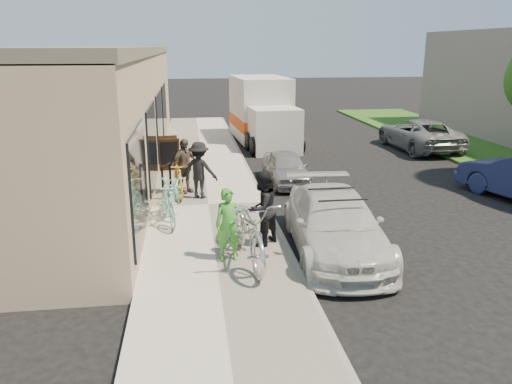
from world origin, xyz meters
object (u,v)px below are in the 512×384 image
sedan_silver (286,168)px  far_car_gray (419,134)px  sedan_white (335,224)px  bystander_b (184,166)px  tandem_bike (249,229)px  cruiser_bike_a (168,202)px  bystander_a (199,170)px  sandwich_board (169,153)px  bike_rack (166,177)px  cruiser_bike_c (178,179)px  man_standing (262,208)px  woman_rider (229,225)px  cruiser_bike_b (175,190)px  moving_truck (262,114)px

sedan_silver → far_car_gray: 8.10m
sedan_white → bystander_b: size_ratio=2.86×
tandem_bike → cruiser_bike_a: tandem_bike is taller
bystander_a → tandem_bike: bearing=121.7°
sandwich_board → bystander_a: size_ratio=0.71×
bike_rack → sedan_silver: (3.72, 1.48, -0.20)m
sandwich_board → cruiser_bike_c: size_ratio=0.68×
man_standing → bystander_a: man_standing is taller
woman_rider → man_standing: size_ratio=0.91×
cruiser_bike_b → bike_rack: bearing=110.2°
cruiser_bike_c → moving_truck: bearing=58.9°
bike_rack → cruiser_bike_a: bearing=-87.0°
moving_truck → man_standing: (-1.86, -12.54, -0.33)m
far_car_gray → cruiser_bike_a: size_ratio=2.68×
far_car_gray → woman_rider: 13.96m
bystander_b → far_car_gray: bearing=-6.2°
sandwich_board → sedan_silver: sandwich_board is taller
sedan_silver → cruiser_bike_a: cruiser_bike_a is taller
woman_rider → cruiser_bike_b: (-1.13, 3.52, -0.26)m
far_car_gray → cruiser_bike_c: size_ratio=2.80×
bystander_b → cruiser_bike_b: bearing=-137.1°
sedan_white → bystander_b: bearing=128.9°
sandwich_board → far_car_gray: size_ratio=0.24×
sedan_silver → cruiser_bike_b: bearing=-145.7°
far_car_gray → tandem_bike: 13.80m
far_car_gray → tandem_bike: bearing=50.2°
tandem_bike → sedan_silver: bearing=66.7°
cruiser_bike_a → cruiser_bike_c: 2.25m
man_standing → sedan_white: bearing=125.0°
sedan_silver → cruiser_bike_a: 5.17m
woman_rider → cruiser_bike_a: 2.66m
bike_rack → cruiser_bike_c: 0.33m
tandem_bike → man_standing: size_ratio=1.58×
sedan_white → cruiser_bike_b: (-3.41, 3.11, -0.02)m
sedan_white → bystander_b: (-3.15, 4.50, 0.30)m
man_standing → cruiser_bike_c: (-1.82, 3.88, -0.31)m
bike_rack → cruiser_bike_a: size_ratio=0.53×
tandem_bike → bystander_a: bystander_a is taller
man_standing → cruiser_bike_a: size_ratio=0.93×
far_car_gray → cruiser_bike_c: far_car_gray is taller
woman_rider → bystander_a: bearing=92.9°
bike_rack → woman_rider: bearing=-73.1°
sedan_white → tandem_bike: 1.97m
sandwich_board → woman_rider: 7.88m
cruiser_bike_c → bystander_a: bystander_a is taller
cruiser_bike_b → cruiser_bike_a: bearing=-89.7°
sedan_white → woman_rider: 2.33m
cruiser_bike_c → bystander_a: 0.71m
tandem_bike → bystander_b: bearing=98.3°
moving_truck → bystander_b: (-3.49, -8.33, -0.34)m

